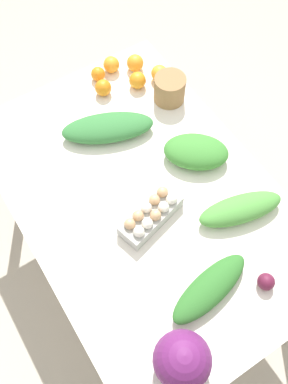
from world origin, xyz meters
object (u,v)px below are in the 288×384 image
greens_bunch_scallion (240,209)px  orange_5 (159,73)px  orange_0 (138,80)px  orange_4 (103,88)px  egg_carton (151,215)px  beet_root (266,282)px  cabbage_purple (182,360)px  greens_bunch_dandelion (210,288)px  orange_1 (135,63)px  greens_bunch_chard (196,152)px  greens_bunch_beet_tops (108,128)px  paper_bag (170,89)px  orange_2 (111,65)px  orange_3 (98,74)px

greens_bunch_scallion → orange_5: 0.75m
orange_0 → orange_4: (-0.05, -0.15, -0.00)m
egg_carton → beet_root: size_ratio=4.54×
cabbage_purple → greens_bunch_dandelion: (-0.14, 0.22, -0.06)m
greens_bunch_dandelion → orange_1: size_ratio=4.35×
cabbage_purple → beet_root: size_ratio=2.98×
greens_bunch_chard → orange_0: bearing=178.9°
greens_bunch_beet_tops → orange_4: bearing=155.1°
orange_1 → orange_4: size_ratio=1.06×
greens_bunch_chard → orange_1: greens_bunch_chard is taller
greens_bunch_scallion → beet_root: greens_bunch_scallion is taller
greens_bunch_scallion → orange_0: 0.76m
paper_bag → egg_carton: bearing=-40.7°
egg_carton → greens_bunch_scallion: 0.34m
orange_0 → orange_4: bearing=-106.8°
orange_2 → orange_5: (0.16, 0.16, 0.00)m
greens_bunch_chard → egg_carton: bearing=-65.9°
paper_bag → orange_2: (-0.28, -0.13, -0.02)m
greens_bunch_scallion → orange_0: (-0.76, 0.02, -0.00)m
egg_carton → greens_bunch_dandelion: bearing=-101.6°
greens_bunch_beet_tops → orange_5: size_ratio=5.10×
paper_bag → orange_5: (-0.12, 0.03, -0.02)m
greens_bunch_chard → orange_1: 0.56m
paper_bag → orange_4: size_ratio=1.86×
greens_bunch_dandelion → orange_4: (-0.99, 0.14, 0.00)m
beet_root → orange_4: size_ratio=0.83×
greens_bunch_dandelion → orange_1: 1.09m
egg_carton → orange_2: bearing=55.4°
orange_2 → orange_3: bearing=-80.3°
greens_bunch_scallion → greens_bunch_chard: bearing=178.4°
cabbage_purple → egg_carton: cabbage_purple is taller
paper_bag → greens_bunch_chard: (0.32, -0.09, -0.01)m
orange_0 → orange_5: (0.02, 0.11, -0.00)m
greens_bunch_beet_tops → egg_carton: bearing=-8.9°
cabbage_purple → orange_4: cabbage_purple is taller
greens_bunch_scallion → orange_5: size_ratio=4.38×
orange_5 → greens_bunch_scallion: bearing=-9.5°
paper_bag → beet_root: bearing=-12.4°
orange_4 → orange_3: bearing=165.3°
beet_root → orange_1: 1.14m
greens_bunch_scallion → greens_bunch_beet_tops: size_ratio=0.86×
greens_bunch_chard → greens_bunch_dandelion: 0.56m
orange_2 → orange_5: orange_5 is taller
orange_2 → greens_bunch_beet_tops: bearing=-32.7°
orange_1 → orange_3: orange_1 is taller
orange_2 → orange_4: (0.10, -0.10, -0.00)m
beet_root → orange_2: 1.18m
egg_carton → paper_bag: 0.61m
egg_carton → orange_5: (-0.58, 0.42, -0.01)m
egg_carton → orange_0: egg_carton is taller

